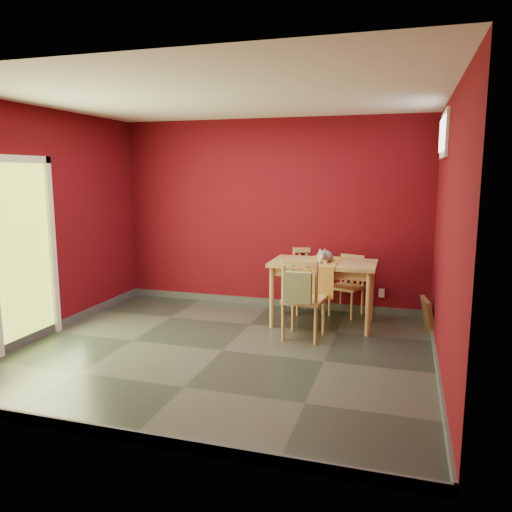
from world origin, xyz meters
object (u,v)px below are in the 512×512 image
(chair_far_left, at_px, (308,279))
(tote_bag, at_px, (298,287))
(picture_frame, at_px, (428,315))
(chair_near, at_px, (303,298))
(dining_table, at_px, (323,270))
(chair_far_right, at_px, (348,285))
(cat, at_px, (325,254))

(chair_far_left, relative_size, tote_bag, 2.11)
(picture_frame, bearing_deg, chair_near, -153.68)
(dining_table, bearing_deg, tote_bag, -99.14)
(dining_table, xyz_separation_m, picture_frame, (1.29, 0.06, -0.51))
(dining_table, height_order, chair_near, chair_near)
(chair_near, relative_size, tote_bag, 2.29)
(chair_far_right, xyz_separation_m, chair_near, (-0.38, -1.19, 0.07))
(dining_table, distance_m, tote_bag, 0.88)
(cat, xyz_separation_m, picture_frame, (1.28, 0.09, -0.72))
(picture_frame, bearing_deg, tote_bag, -147.01)
(chair_near, height_order, tote_bag, chair_near)
(chair_near, xyz_separation_m, cat, (0.14, 0.62, 0.43))
(dining_table, distance_m, chair_far_left, 0.71)
(dining_table, relative_size, chair_far_right, 1.60)
(cat, bearing_deg, chair_far_left, 104.11)
(dining_table, distance_m, cat, 0.21)
(chair_far_left, bearing_deg, picture_frame, -18.03)
(picture_frame, bearing_deg, dining_table, -177.33)
(chair_far_right, bearing_deg, dining_table, -114.94)
(chair_near, bearing_deg, picture_frame, 26.32)
(chair_far_right, distance_m, cat, 0.80)
(dining_table, relative_size, cat, 3.22)
(chair_far_left, height_order, chair_far_right, chair_far_left)
(cat, bearing_deg, dining_table, 106.32)
(tote_bag, bearing_deg, chair_far_right, 74.44)
(chair_near, bearing_deg, dining_table, 78.69)
(chair_far_right, bearing_deg, tote_bag, -105.56)
(chair_far_left, distance_m, chair_far_right, 0.57)
(chair_far_left, height_order, chair_near, chair_near)
(chair_near, distance_m, tote_bag, 0.29)
(dining_table, height_order, cat, cat)
(chair_near, xyz_separation_m, tote_bag, (-0.01, -0.23, 0.18))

